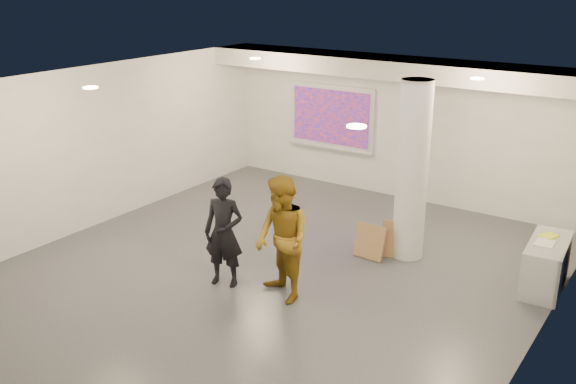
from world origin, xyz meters
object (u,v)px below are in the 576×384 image
Objects in this scene: credenza at (546,265)px; man at (282,240)px; projection_screen at (331,118)px; column at (412,171)px; woman at (224,233)px.

man is (-3.12, -2.52, 0.56)m from credenza.
projection_screen is 1.62× the size of credenza.
column is 2.66m from man.
projection_screen is at bearing 149.66° from credenza.
credenza is at bearing 65.18° from man.
woman is at bearing -151.97° from credenza.
credenza is 4.91m from woman.
credenza is 4.05m from man.
column is at bearing 95.95° from man.
man reaches higher than credenza.
column reaches higher than projection_screen.
woman is (-1.89, -2.55, -0.65)m from column.
projection_screen reaches higher than credenza.
projection_screen is 5.57m from man.
projection_screen is (-3.10, 2.65, 0.03)m from column.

